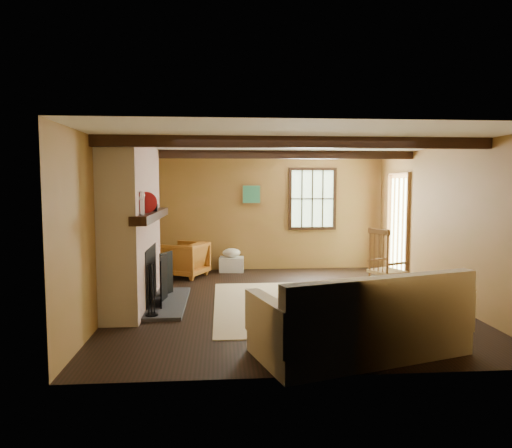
{
  "coord_description": "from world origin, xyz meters",
  "views": [
    {
      "loc": [
        -0.94,
        -6.86,
        1.81
      ],
      "look_at": [
        -0.38,
        0.4,
        1.17
      ],
      "focal_mm": 32.0,
      "sensor_mm": 36.0,
      "label": 1
    }
  ],
  "objects": [
    {
      "name": "armchair",
      "position": [
        -1.65,
        2.03,
        0.35
      ],
      "size": [
        1.01,
        1.0,
        0.69
      ],
      "primitive_type": "imported",
      "rotation": [
        0.0,
        0.0,
        -2.02
      ],
      "color": "#BF6026",
      "rests_on": "ground"
    },
    {
      "name": "laundry_basket",
      "position": [
        -0.73,
        2.51,
        0.15
      ],
      "size": [
        0.53,
        0.42,
        0.3
      ],
      "primitive_type": "cube",
      "rotation": [
        0.0,
        0.0,
        -0.07
      ],
      "color": "silver",
      "rests_on": "ground"
    },
    {
      "name": "firewood_pile",
      "position": [
        -2.05,
        2.47,
        0.13
      ],
      "size": [
        0.74,
        0.13,
        0.27
      ],
      "color": "brown",
      "rests_on": "ground"
    },
    {
      "name": "room_envelope",
      "position": [
        0.22,
        0.26,
        1.63
      ],
      "size": [
        5.02,
        5.52,
        2.44
      ],
      "color": "#956335",
      "rests_on": "ground"
    },
    {
      "name": "ground",
      "position": [
        0.0,
        0.0,
        0.0
      ],
      "size": [
        5.5,
        5.5,
        0.0
      ],
      "primitive_type": "plane",
      "color": "black",
      "rests_on": "ground"
    },
    {
      "name": "basket_pillow",
      "position": [
        -0.73,
        2.51,
        0.39
      ],
      "size": [
        0.37,
        0.3,
        0.19
      ],
      "primitive_type": "ellipsoid",
      "rotation": [
        0.0,
        0.0,
        -0.0
      ],
      "color": "beige",
      "rests_on": "laundry_basket"
    },
    {
      "name": "fireplace",
      "position": [
        -2.23,
        -0.0,
        1.1
      ],
      "size": [
        1.02,
        2.3,
        2.4
      ],
      "color": "#AA4641",
      "rests_on": "ground"
    },
    {
      "name": "rug",
      "position": [
        0.2,
        -0.2,
        0.0
      ],
      "size": [
        2.5,
        3.0,
        0.01
      ],
      "primitive_type": "cube",
      "color": "tan",
      "rests_on": "ground"
    },
    {
      "name": "rocking_chair",
      "position": [
        1.63,
        0.05,
        0.48
      ],
      "size": [
        0.92,
        0.72,
        1.13
      ],
      "rotation": [
        0.0,
        0.0,
        1.99
      ],
      "color": "tan",
      "rests_on": "ground"
    },
    {
      "name": "sofa",
      "position": [
        0.56,
        -2.23,
        0.32
      ],
      "size": [
        2.43,
        1.6,
        0.91
      ],
      "rotation": [
        0.0,
        0.0,
        0.29
      ],
      "color": "beige",
      "rests_on": "ground"
    }
  ]
}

